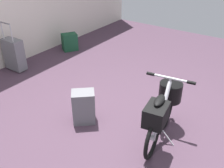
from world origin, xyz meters
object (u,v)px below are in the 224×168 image
at_px(backpack_on_floor, 84,107).
at_px(folding_bike_foreground, 163,109).
at_px(handbag_on_floor, 70,42).
at_px(rolling_suitcase, 14,54).

bearing_deg(backpack_on_floor, folding_bike_foreground, -73.13).
bearing_deg(folding_bike_foreground, backpack_on_floor, 106.87).
height_order(folding_bike_foreground, handbag_on_floor, folding_bike_foreground).
bearing_deg(backpack_on_floor, rolling_suitcase, 77.66).
distance_m(rolling_suitcase, handbag_on_floor, 1.19).
bearing_deg(handbag_on_floor, folding_bike_foreground, -116.65).
relative_size(rolling_suitcase, backpack_on_floor, 2.00).
bearing_deg(backpack_on_floor, handbag_on_floor, 47.54).
bearing_deg(folding_bike_foreground, handbag_on_floor, 63.35).
bearing_deg(handbag_on_floor, rolling_suitcase, 173.45).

